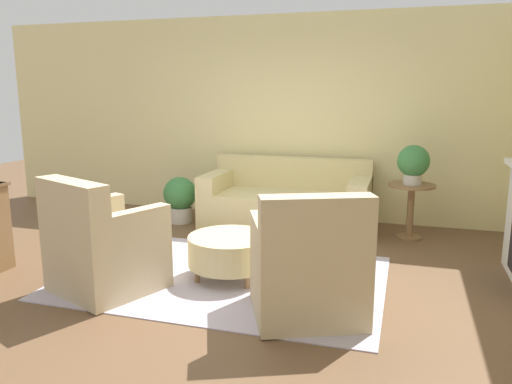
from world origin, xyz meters
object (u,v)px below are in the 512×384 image
potted_plant_floor (180,197)px  armchair_left (101,249)px  couch (287,203)px  side_table (411,201)px  ottoman_table (230,250)px  potted_plant_on_side_table (413,163)px  armchair_right (308,270)px

potted_plant_floor → armchair_left: bearing=-81.1°
couch → side_table: (1.57, -0.11, 0.14)m
ottoman_table → couch: bearing=87.4°
ottoman_table → potted_plant_floor: potted_plant_floor is taller
potted_plant_on_side_table → potted_plant_floor: 3.08m
ottoman_table → potted_plant_on_side_table: 2.57m
armchair_right → side_table: bearing=73.0°
armchair_left → potted_plant_floor: size_ratio=1.73×
couch → potted_plant_on_side_table: 1.69m
couch → side_table: couch is taller
potted_plant_floor → ottoman_table: bearing=-52.2°
armchair_left → potted_plant_on_side_table: (2.64, 2.51, 0.54)m
armchair_left → side_table: armchair_left is taller
armchair_right → ottoman_table: 1.11m
potted_plant_on_side_table → armchair_left: bearing=-136.5°
armchair_right → potted_plant_floor: armchair_right is taller
armchair_left → armchair_right: size_ratio=1.00×
ottoman_table → potted_plant_on_side_table: (1.66, 1.85, 0.67)m
armchair_right → potted_plant_floor: bearing=133.1°
side_table → armchair_left: bearing=-136.5°
side_table → potted_plant_floor: 3.02m
armchair_right → potted_plant_on_side_table: potted_plant_on_side_table is taller
armchair_right → potted_plant_on_side_table: (0.77, 2.51, 0.54)m
couch → ottoman_table: couch is taller
armchair_left → ottoman_table: armchair_left is taller
side_table → potted_plant_on_side_table: (0.00, 0.00, 0.47)m
armchair_left → potted_plant_on_side_table: bearing=43.5°
ottoman_table → side_table: 2.49m
couch → potted_plant_floor: size_ratio=3.43×
armchair_right → potted_plant_floor: (-2.25, 2.41, -0.05)m
couch → armchair_left: (-1.07, -2.62, 0.08)m
couch → ottoman_table: bearing=-92.6°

